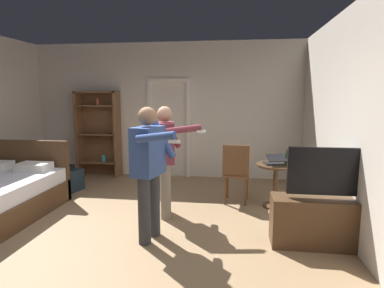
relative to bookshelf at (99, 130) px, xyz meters
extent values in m
plane|color=#997A56|center=(1.46, -2.98, -1.01)|extent=(6.92, 6.92, 0.00)
cube|color=silver|center=(1.46, 0.22, 0.44)|extent=(6.06, 0.12, 2.89)
cube|color=silver|center=(4.43, -2.98, 0.44)|extent=(0.12, 6.53, 2.89)
cube|color=white|center=(1.13, 0.14, 0.02)|extent=(0.08, 0.08, 2.05)
cube|color=white|center=(1.98, 0.14, 0.02)|extent=(0.08, 0.08, 2.05)
cube|color=white|center=(1.55, 0.14, 1.08)|extent=(0.93, 0.08, 0.08)
cube|color=#4C331E|center=(-0.60, -1.72, -0.50)|extent=(1.60, 0.08, 1.02)
cube|color=white|center=(-0.25, -1.98, -0.38)|extent=(0.50, 0.34, 0.12)
cube|color=brown|center=(-0.44, -0.04, -0.08)|extent=(0.06, 0.32, 1.86)
cube|color=brown|center=(0.44, -0.04, -0.08)|extent=(0.06, 0.32, 1.86)
cube|color=brown|center=(0.00, -0.04, 0.84)|extent=(0.94, 0.32, 0.04)
cube|color=brown|center=(0.00, 0.11, -0.08)|extent=(0.94, 0.02, 1.86)
cube|color=brown|center=(0.00, -0.04, -0.70)|extent=(0.88, 0.32, 0.03)
cylinder|color=#3FC9C1|center=(0.10, -0.04, -0.61)|extent=(0.08, 0.08, 0.14)
cube|color=brown|center=(0.00, -0.04, -0.08)|extent=(0.88, 0.32, 0.03)
cube|color=brown|center=(0.00, -0.04, 0.55)|extent=(0.88, 0.32, 0.03)
cylinder|color=#C9613E|center=(0.02, -0.04, 0.63)|extent=(0.08, 0.08, 0.13)
cube|color=#4C331E|center=(4.07, -2.89, -0.72)|extent=(1.28, 0.40, 0.59)
cube|color=black|center=(4.07, -2.91, -0.09)|extent=(0.96, 0.05, 0.56)
cube|color=#1F86C8|center=(4.07, -2.88, -0.09)|extent=(0.90, 0.01, 0.50)
cylinder|color=#4C331E|center=(3.63, -1.59, -0.67)|extent=(0.08, 0.08, 0.67)
cylinder|color=#4C331E|center=(3.63, -1.59, -0.99)|extent=(0.38, 0.38, 0.03)
cylinder|color=#4C331E|center=(3.63, -1.59, -0.32)|extent=(0.63, 0.63, 0.03)
cube|color=black|center=(3.60, -1.59, -0.30)|extent=(0.36, 0.28, 0.02)
cube|color=black|center=(3.63, -1.71, -0.18)|extent=(0.35, 0.25, 0.09)
cube|color=navy|center=(3.63, -1.70, -0.18)|extent=(0.32, 0.22, 0.07)
cylinder|color=#2D3923|center=(3.77, -1.67, -0.21)|extent=(0.06, 0.06, 0.20)
cylinder|color=#2D3923|center=(3.77, -1.67, -0.08)|extent=(0.03, 0.03, 0.05)
cylinder|color=brown|center=(3.20, -1.27, -0.78)|extent=(0.04, 0.04, 0.45)
cylinder|color=brown|center=(2.86, -1.24, -0.78)|extent=(0.04, 0.04, 0.45)
cylinder|color=brown|center=(3.17, -1.61, -0.78)|extent=(0.04, 0.04, 0.45)
cylinder|color=brown|center=(2.83, -1.58, -0.78)|extent=(0.04, 0.04, 0.45)
cube|color=brown|center=(3.01, -1.43, -0.54)|extent=(0.46, 0.46, 0.04)
cube|color=brown|center=(3.00, -1.59, -0.27)|extent=(0.42, 0.08, 0.50)
cylinder|color=#333338|center=(1.98, -2.87, -0.60)|extent=(0.15, 0.15, 0.82)
cylinder|color=#333338|center=(1.92, -3.12, -0.60)|extent=(0.15, 0.15, 0.82)
cube|color=#334C8C|center=(1.95, -3.00, 0.11)|extent=(0.35, 0.50, 0.58)
sphere|color=#936B4C|center=(1.95, -3.00, 0.52)|extent=(0.22, 0.22, 0.22)
cylinder|color=#334C8C|center=(2.09, -2.77, 0.21)|extent=(0.34, 0.16, 0.47)
cylinder|color=#334C8C|center=(2.12, -3.29, 0.32)|extent=(0.48, 0.19, 0.15)
cube|color=white|center=(2.34, -3.37, 0.28)|extent=(0.13, 0.06, 0.04)
cylinder|color=gray|center=(1.95, -2.06, -0.60)|extent=(0.15, 0.15, 0.81)
cylinder|color=gray|center=(2.00, -2.31, -0.60)|extent=(0.15, 0.15, 0.81)
cube|color=brown|center=(1.98, -2.18, 0.09)|extent=(0.36, 0.51, 0.58)
sphere|color=tan|center=(1.98, -2.18, 0.50)|extent=(0.22, 0.22, 0.22)
cylinder|color=brown|center=(2.01, -1.91, 0.20)|extent=(0.33, 0.16, 0.47)
cylinder|color=brown|center=(2.27, -2.38, 0.31)|extent=(0.51, 0.20, 0.14)
cube|color=white|center=(2.52, -2.35, 0.28)|extent=(0.12, 0.06, 0.04)
cube|color=black|center=(-0.27, -1.20, -0.78)|extent=(0.49, 0.41, 0.46)
cube|color=#1E2D38|center=(-0.12, -1.17, -0.81)|extent=(0.53, 0.46, 0.40)
camera|label=1|loc=(2.98, -6.66, 0.77)|focal=29.95mm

